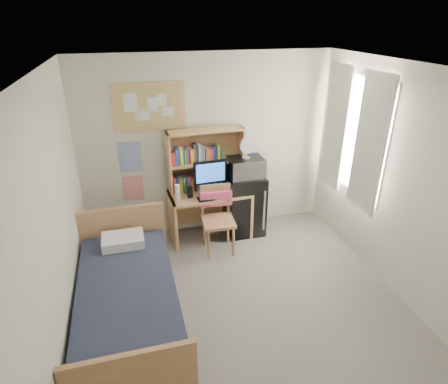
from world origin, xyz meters
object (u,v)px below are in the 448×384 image
object	(u,v)px
bulletin_board	(149,107)
speaker_right	(231,186)
desk_chair	(218,221)
bed	(129,305)
desk_fan	(246,149)
microwave	(246,167)
speaker_left	(190,192)
desk	(210,214)
mini_fridge	(244,204)
monitor	(210,178)

from	to	relation	value
bulletin_board	speaker_right	size ratio (longest dim) A/B	5.17
desk_chair	speaker_right	xyz separation A→B (m)	(0.27, 0.36, 0.34)
bed	desk_fan	size ratio (longest dim) A/B	7.37
desk_chair	bed	size ratio (longest dim) A/B	0.47
microwave	bed	bearing A→B (deg)	-138.57
speaker_left	desk_fan	bearing A→B (deg)	1.81
microwave	desk	bearing A→B (deg)	179.85
bulletin_board	speaker_left	xyz separation A→B (m)	(0.43, -0.37, -1.12)
desk_chair	bed	bearing A→B (deg)	-134.43
bed	speaker_left	distance (m)	1.82
speaker_right	microwave	xyz separation A→B (m)	(0.23, 0.04, 0.24)
mini_fridge	monitor	distance (m)	0.74
desk	monitor	size ratio (longest dim) A/B	2.30
mini_fridge	speaker_right	distance (m)	0.43
bed	microwave	xyz separation A→B (m)	(1.76, 1.55, 0.78)
desk_chair	speaker_right	distance (m)	0.57
bed	speaker_left	xyz separation A→B (m)	(0.93, 1.48, 0.53)
bulletin_board	bed	world-z (taller)	bulletin_board
bed	desk_fan	xyz separation A→B (m)	(1.76, 1.55, 1.05)
bulletin_board	desk_chair	xyz separation A→B (m)	(0.76, -0.69, -1.45)
microwave	desk_fan	world-z (taller)	desk_fan
desk	speaker_left	xyz separation A→B (m)	(-0.30, -0.08, 0.44)
desk_chair	bed	distance (m)	1.71
bed	monitor	world-z (taller)	monitor
speaker_left	speaker_right	xyz separation A→B (m)	(0.60, 0.04, 0.01)
speaker_left	speaker_right	world-z (taller)	speaker_right
desk	bed	bearing A→B (deg)	-131.66
bulletin_board	desk	distance (m)	1.75
bulletin_board	desk	size ratio (longest dim) A/B	0.82
desk	speaker_right	bearing A→B (deg)	-11.31
desk	monitor	world-z (taller)	monitor
mini_fridge	desk_fan	distance (m)	0.87
bulletin_board	desk_chair	distance (m)	1.77
monitor	bulletin_board	bearing A→B (deg)	150.80
desk_chair	microwave	xyz separation A→B (m)	(0.51, 0.40, 0.58)
desk_chair	microwave	world-z (taller)	microwave
speaker_left	microwave	world-z (taller)	microwave
desk_chair	monitor	distance (m)	0.60
desk	mini_fridge	bearing A→B (deg)	-1.46
speaker_right	speaker_left	bearing A→B (deg)	180.00
speaker_right	bed	bearing A→B (deg)	-138.72
desk_chair	speaker_left	distance (m)	0.57
microwave	desk_fan	size ratio (longest dim) A/B	1.77
bulletin_board	monitor	size ratio (longest dim) A/B	1.88
desk	desk_fan	distance (m)	1.11
desk	desk_fan	world-z (taller)	desk_fan
desk_chair	monitor	bearing A→B (deg)	97.20
mini_fridge	microwave	size ratio (longest dim) A/B	1.88
desk	bed	size ratio (longest dim) A/B	0.57
bulletin_board	bed	bearing A→B (deg)	-105.03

